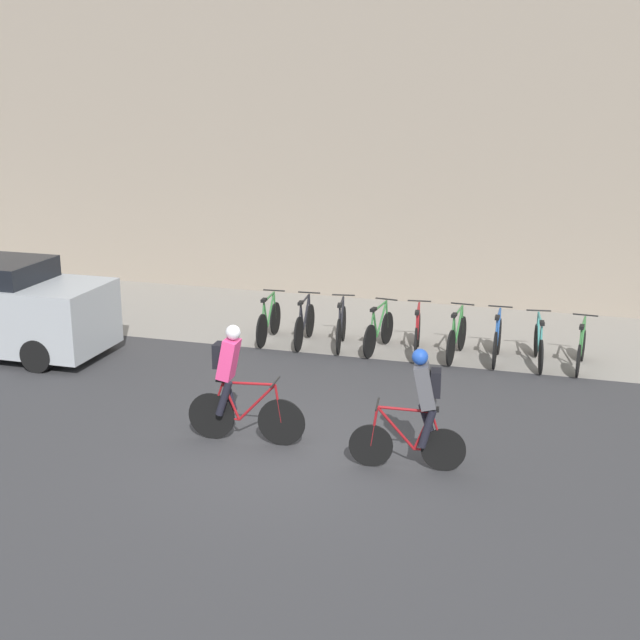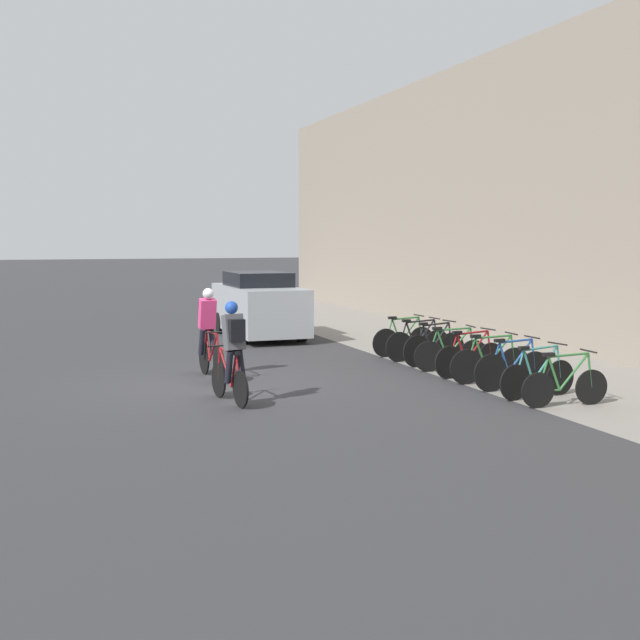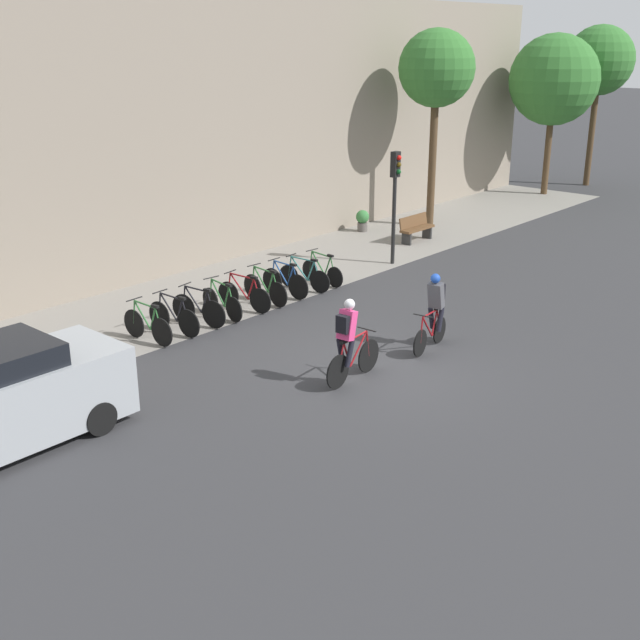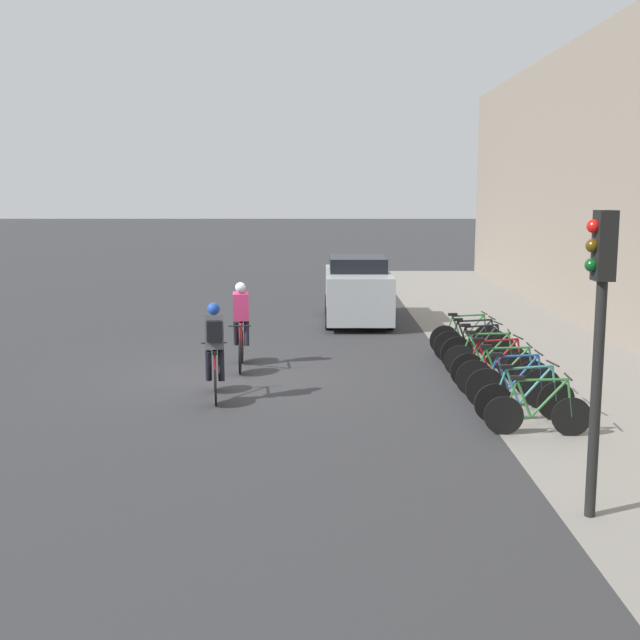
% 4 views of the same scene
% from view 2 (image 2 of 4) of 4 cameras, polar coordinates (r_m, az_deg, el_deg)
% --- Properties ---
extents(ground, '(200.00, 200.00, 0.00)m').
position_cam_2_polar(ground, '(15.53, -7.53, -4.58)').
color(ground, '#333335').
extents(kerb_strip, '(44.00, 4.50, 0.01)m').
position_cam_2_polar(kerb_strip, '(18.17, 13.77, -3.17)').
color(kerb_strip, gray).
rests_on(kerb_strip, ground).
extents(building_facade, '(44.00, 0.60, 7.98)m').
position_cam_2_polar(building_facade, '(19.53, 20.38, 8.98)').
color(building_facade, gray).
rests_on(building_facade, ground).
extents(cyclist_pink, '(1.80, 0.46, 1.80)m').
position_cam_2_polar(cyclist_pink, '(16.28, -7.93, -0.74)').
color(cyclist_pink, black).
rests_on(cyclist_pink, ground).
extents(cyclist_grey, '(1.61, 0.51, 1.75)m').
position_cam_2_polar(cyclist_grey, '(13.52, -6.24, -2.05)').
color(cyclist_grey, black).
rests_on(cyclist_grey, ground).
extents(parked_bike_0, '(0.46, 1.65, 0.97)m').
position_cam_2_polar(parked_bike_0, '(19.15, 5.96, -1.38)').
color(parked_bike_0, black).
rests_on(parked_bike_0, ground).
extents(parked_bike_1, '(0.46, 1.70, 0.98)m').
position_cam_2_polar(parked_bike_1, '(18.47, 7.00, -1.64)').
color(parked_bike_1, black).
rests_on(parked_bike_1, ground).
extents(parked_bike_2, '(0.46, 1.64, 0.99)m').
position_cam_2_polar(parked_bike_2, '(17.80, 8.12, -1.92)').
color(parked_bike_2, black).
rests_on(parked_bike_2, ground).
extents(parked_bike_3, '(0.46, 1.66, 0.96)m').
position_cam_2_polar(parked_bike_3, '(17.13, 9.31, -2.30)').
color(parked_bike_3, black).
rests_on(parked_bike_3, ground).
extents(parked_bike_4, '(0.46, 1.71, 0.97)m').
position_cam_2_polar(parked_bike_4, '(16.47, 10.62, -2.63)').
color(parked_bike_4, black).
rests_on(parked_bike_4, ground).
extents(parked_bike_5, '(0.46, 1.71, 0.97)m').
position_cam_2_polar(parked_bike_5, '(15.82, 12.02, -2.99)').
color(parked_bike_5, black).
rests_on(parked_bike_5, ground).
extents(parked_bike_6, '(0.46, 1.65, 0.98)m').
position_cam_2_polar(parked_bike_6, '(15.19, 13.55, -3.36)').
color(parked_bike_6, black).
rests_on(parked_bike_6, ground).
extents(parked_bike_7, '(0.46, 1.68, 0.95)m').
position_cam_2_polar(parked_bike_7, '(14.56, 15.21, -3.87)').
color(parked_bike_7, black).
rests_on(parked_bike_7, ground).
extents(parked_bike_8, '(0.46, 1.61, 0.93)m').
position_cam_2_polar(parked_bike_8, '(13.95, 17.02, -4.39)').
color(parked_bike_8, black).
rests_on(parked_bike_8, ground).
extents(parked_car, '(4.30, 1.84, 1.85)m').
position_cam_2_polar(parked_car, '(22.74, -4.36, 1.02)').
color(parked_car, '#9EA3A8').
rests_on(parked_car, ground).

